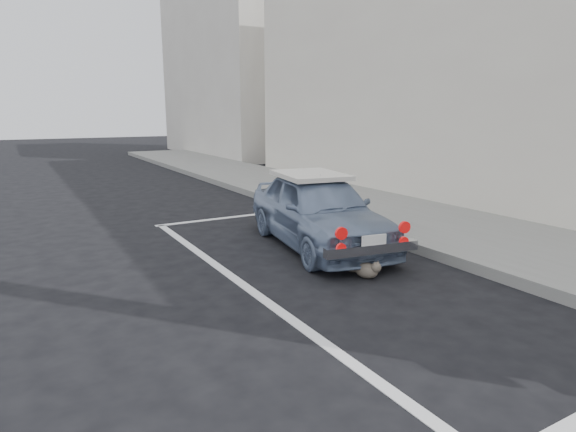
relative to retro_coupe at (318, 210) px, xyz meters
name	(u,v)px	position (x,y,z in m)	size (l,w,h in m)	color
ground	(516,383)	(-0.82, -3.95, -0.57)	(80.00, 80.00, 0.00)	black
sidewalk	(532,250)	(2.38, -1.95, -0.49)	(2.80, 40.00, 0.15)	slate
shop_building	(555,35)	(5.51, 0.05, 2.92)	(3.50, 18.00, 7.00)	beige
building_far	(230,69)	(5.53, 16.05, 3.43)	(3.50, 10.00, 8.00)	beige
pline_front	(232,217)	(-0.32, 2.55, -0.56)	(3.00, 0.12, 0.01)	silver
pline_side	(242,284)	(-1.72, -0.95, -0.56)	(0.12, 7.00, 0.01)	silver
retro_coupe	(318,210)	(0.00, 0.00, 0.00)	(1.83, 3.45, 1.12)	#7084A2
cat	(367,269)	(-0.29, -1.53, -0.45)	(0.29, 0.46, 0.25)	#736858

